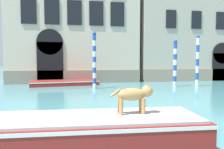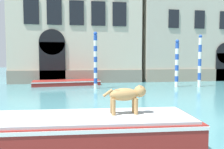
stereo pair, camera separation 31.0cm
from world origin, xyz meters
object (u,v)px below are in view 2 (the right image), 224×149
Objects in this scene: boat_moored_near_palazzo at (67,82)px; mooring_pole_1 at (96,60)px; dog_on_deck at (127,95)px; mooring_pole_0 at (177,63)px; mooring_pole_2 at (200,61)px; boat_foreground at (27,132)px.

boat_moored_near_palazzo is 1.37× the size of mooring_pole_1.
dog_on_deck is 0.30× the size of mooring_pole_0.
mooring_pole_2 is at bearing -0.35° from mooring_pole_1.
mooring_pole_2 is (10.04, 9.97, 1.56)m from boat_foreground.
mooring_pole_0 is (8.15, -2.48, 1.57)m from boat_moored_near_palazzo.
mooring_pole_0 is at bearing -24.27° from boat_moored_near_palazzo.
boat_foreground is 2.46m from dog_on_deck.
boat_moored_near_palazzo is at bearing 99.54° from dog_on_deck.
dog_on_deck is at bearing -127.69° from mooring_pole_2.
boat_foreground is 2.05× the size of mooring_pole_2.
mooring_pole_1 is (2.30, 10.02, 1.61)m from boat_foreground.
mooring_pole_1 is (-6.01, -0.09, 0.22)m from mooring_pole_0.
boat_moored_near_palazzo is (-2.17, 12.60, -0.98)m from dog_on_deck.
boat_moored_near_palazzo is 3.79m from mooring_pole_1.
mooring_pole_1 is 7.75m from mooring_pole_2.
boat_foreground is 12.59m from boat_moored_near_palazzo.
dog_on_deck is at bearing -87.55° from boat_moored_near_palazzo.
boat_moored_near_palazzo is 1.40× the size of mooring_pole_2.
boat_moored_near_palazzo is 10.38m from mooring_pole_2.
boat_moored_near_palazzo is at bearing 92.25° from boat_foreground.
mooring_pole_1 is 1.02× the size of mooring_pole_2.
mooring_pole_0 is at bearing 0.82° from mooring_pole_1.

